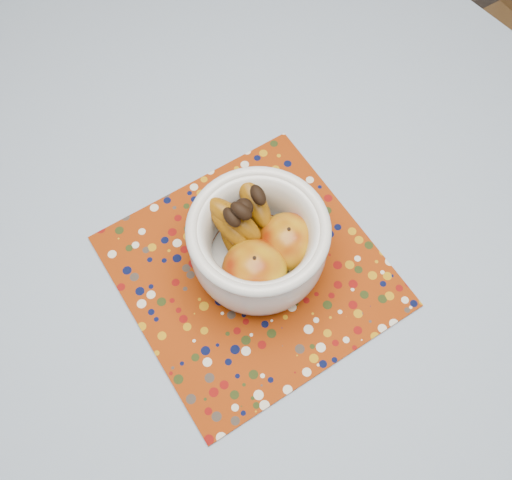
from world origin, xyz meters
The scene contains 4 objects.
table centered at (0.00, 0.00, 0.67)m, with size 1.20×1.20×0.75m.
tablecloth centered at (0.00, 0.00, 0.76)m, with size 1.32×1.32×0.01m, color #647DA6.
placemat centered at (-0.02, -0.09, 0.76)m, with size 0.36×0.36×0.00m, color maroon.
fruit_bowl centered at (-0.01, -0.09, 0.83)m, with size 0.20×0.20×0.15m.
Camera 1 is at (-0.24, -0.37, 1.58)m, focal length 42.00 mm.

